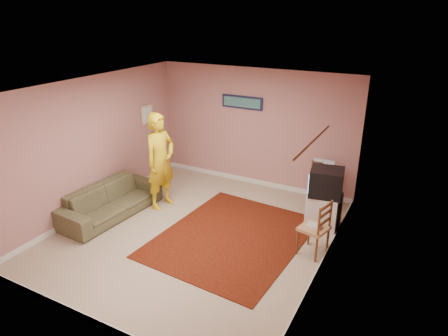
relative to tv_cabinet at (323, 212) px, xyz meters
The scene contains 26 objects.
ground 2.31m from the tv_cabinet, 148.81° to the right, with size 5.00×5.00×0.00m, color tan.
wall_back 2.54m from the tv_cabinet, 145.92° to the left, with size 4.50×0.02×2.60m, color #A5736D.
wall_front 4.27m from the tv_cabinet, 117.92° to the right, with size 4.50×0.02×2.60m, color #A5736D.
wall_left 4.47m from the tv_cabinet, 164.30° to the right, with size 0.02×5.00×2.60m, color #A5736D.
wall_right 1.55m from the tv_cabinet, 75.74° to the right, with size 0.02×5.00×2.60m, color #A5736D.
ceiling 3.20m from the tv_cabinet, 148.81° to the right, with size 4.50×5.00×0.02m, color silver.
baseboard_back 2.37m from the tv_cabinet, 146.12° to the left, with size 4.50×0.02×0.10m, color silver.
baseboard_front 4.17m from the tv_cabinet, 117.98° to the right, with size 4.50×0.02×0.10m, color silver.
baseboard_left 4.36m from the tv_cabinet, 164.26° to the right, with size 0.02×5.00×0.10m, color silver.
baseboard_right 1.25m from the tv_cabinet, 76.20° to the right, with size 0.02×5.00×0.10m, color silver.
window 2.37m from the tv_cabinet, 81.96° to the right, with size 0.01×1.10×1.50m, color black.
curtain_sheer 2.42m from the tv_cabinet, 82.85° to the right, with size 0.01×0.75×2.10m, color silver.
curtain_floral 1.80m from the tv_cabinet, 80.18° to the right, with size 0.01×0.35×2.10m, color beige.
curtain_rod 2.88m from the tv_cabinet, 83.15° to the right, with size 0.02×0.02×1.40m, color brown.
picture_back 3.00m from the tv_cabinet, 150.25° to the left, with size 0.95×0.04×0.28m.
picture_left 4.36m from the tv_cabinet, behind, with size 0.04×0.38×0.42m.
area_rug 1.68m from the tv_cabinet, 142.77° to the right, with size 2.29×2.86×0.02m, color black.
tv_cabinet is the anchor object (origin of this frame).
crt_tv 0.59m from the tv_cabinet, behind, with size 0.63×0.58×0.48m.
chair_a 0.87m from the tv_cabinet, 110.61° to the left, with size 0.50×0.49×0.51m.
dvd_player 0.86m from the tv_cabinet, 110.61° to the left, with size 0.35×0.25×0.06m, color #A9A9AE.
blue_throw 1.10m from the tv_cabinet, 106.87° to the left, with size 0.41×0.05×0.43m, color #8CBEE6.
chair_b 0.85m from the tv_cabinet, 86.48° to the right, with size 0.50×0.51×0.51m.
game_console 0.83m from the tv_cabinet, 86.48° to the right, with size 0.23×0.16×0.05m, color silver.
sofa 3.99m from the tv_cabinet, 160.10° to the right, with size 2.06×0.81×0.60m, color brown.
person 3.23m from the tv_cabinet, 169.72° to the right, with size 0.70×0.46×1.93m, color gold.
Camera 1 is at (3.34, -5.23, 3.74)m, focal length 32.00 mm.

